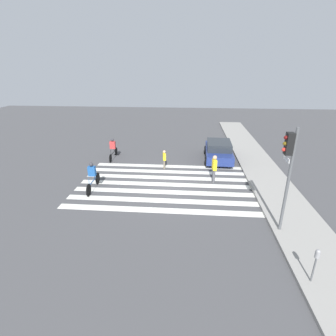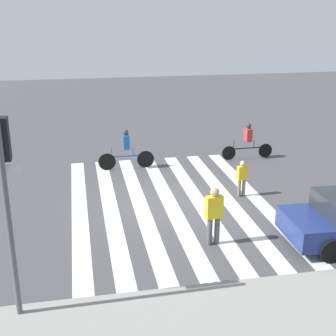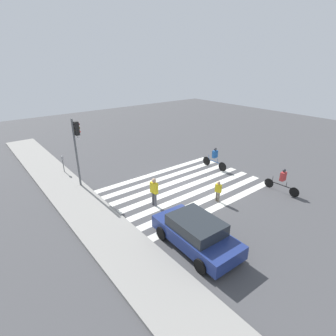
{
  "view_description": "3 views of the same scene",
  "coord_description": "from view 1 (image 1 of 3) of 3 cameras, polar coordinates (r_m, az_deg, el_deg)",
  "views": [
    {
      "loc": [
        14.0,
        1.37,
        6.59
      ],
      "look_at": [
        1.14,
        0.32,
        1.5
      ],
      "focal_mm": 28.0,
      "sensor_mm": 36.0,
      "label": 1
    },
    {
      "loc": [
        2.87,
        14.05,
        6.23
      ],
      "look_at": [
        -0.05,
        -0.66,
        1.06
      ],
      "focal_mm": 50.0,
      "sensor_mm": 36.0,
      "label": 2
    },
    {
      "loc": [
        -11.27,
        10.47,
        7.72
      ],
      "look_at": [
        0.91,
        0.71,
        1.24
      ],
      "focal_mm": 28.0,
      "sensor_mm": 36.0,
      "label": 3
    }
  ],
  "objects": [
    {
      "name": "ground_plane",
      "position": [
        15.53,
        -0.83,
        -3.58
      ],
      "size": [
        60.0,
        60.0,
        0.0
      ],
      "primitive_type": "plane",
      "color": "#444447"
    },
    {
      "name": "sidewalk_curb",
      "position": [
        16.19,
        21.82,
        -3.87
      ],
      "size": [
        36.0,
        2.5,
        0.14
      ],
      "color": "gray",
      "rests_on": "ground_plane"
    },
    {
      "name": "crosswalk_stripes",
      "position": [
        15.53,
        -0.83,
        -3.57
      ],
      "size": [
        6.47,
        10.0,
        0.01
      ],
      "color": "silver",
      "rests_on": "ground_plane"
    },
    {
      "name": "traffic_light",
      "position": [
        10.96,
        24.71,
        1.17
      ],
      "size": [
        0.6,
        0.5,
        4.49
      ],
      "color": "#515456",
      "rests_on": "ground_plane"
    },
    {
      "name": "parking_meter",
      "position": [
        9.69,
        29.58,
        -16.84
      ],
      "size": [
        0.15,
        0.15,
        1.36
      ],
      "color": "#515456",
      "rests_on": "ground_plane"
    },
    {
      "name": "pedestrian_adult_blue_shirt",
      "position": [
        15.74,
        10.04,
        0.18
      ],
      "size": [
        0.49,
        0.27,
        1.68
      ],
      "rotation": [
        0.0,
        0.0,
        0.13
      ],
      "color": "#4C4C51",
      "rests_on": "ground_plane"
    },
    {
      "name": "pedestrian_adult_tall_backpack",
      "position": [
        17.64,
        -0.81,
        2.11
      ],
      "size": [
        0.39,
        0.24,
        1.29
      ],
      "rotation": [
        0.0,
        0.0,
        3.37
      ],
      "color": "#6B6051",
      "rests_on": "ground_plane"
    },
    {
      "name": "cyclist_near_curb",
      "position": [
        19.93,
        -11.92,
        4.35
      ],
      "size": [
        2.29,
        0.4,
        1.57
      ],
      "rotation": [
        0.0,
        0.0,
        0.02
      ],
      "color": "black",
      "rests_on": "ground_plane"
    },
    {
      "name": "cyclist_far_lane",
      "position": [
        15.13,
        -16.14,
        -1.58
      ],
      "size": [
        2.27,
        0.41,
        1.64
      ],
      "rotation": [
        0.0,
        0.0,
        0.02
      ],
      "color": "black",
      "rests_on": "ground_plane"
    },
    {
      "name": "car_parked_far_curb",
      "position": [
        19.66,
        10.95,
        3.74
      ],
      "size": [
        4.26,
        2.11,
        1.39
      ],
      "rotation": [
        0.0,
        0.0,
        -0.03
      ],
      "color": "navy",
      "rests_on": "ground_plane"
    }
  ]
}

